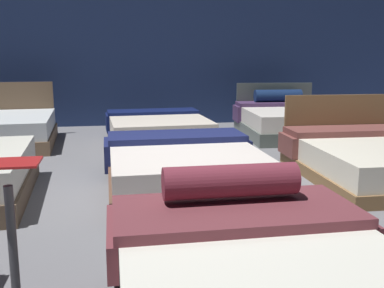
{
  "coord_description": "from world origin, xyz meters",
  "views": [
    {
      "loc": [
        -0.72,
        -4.57,
        1.43
      ],
      "look_at": [
        0.22,
        0.68,
        0.39
      ],
      "focal_mm": 42.73,
      "sensor_mm": 36.0,
      "label": 1
    }
  ],
  "objects": [
    {
      "name": "ground_plane",
      "position": [
        0.0,
        0.0,
        -0.01
      ],
      "size": [
        18.0,
        18.0,
        0.02
      ],
      "primitive_type": "cube",
      "color": "slate"
    },
    {
      "name": "showroom_back_wall",
      "position": [
        0.0,
        4.95,
        1.75
      ],
      "size": [
        18.0,
        0.06,
        3.5
      ],
      "primitive_type": "cube",
      "color": "navy",
      "rests_on": "ground_plane"
    },
    {
      "name": "bed_4",
      "position": [
        0.06,
        0.25,
        0.22
      ],
      "size": [
        1.74,
        2.03,
        0.49
      ],
      "rotation": [
        0.0,
        0.0,
        0.01
      ],
      "color": "brown",
      "rests_on": "ground_plane"
    },
    {
      "name": "bed_5",
      "position": [
        2.28,
        0.24,
        0.22
      ],
      "size": [
        1.66,
        2.17,
        0.9
      ],
      "rotation": [
        0.0,
        0.0,
        -0.03
      ],
      "color": "brown",
      "rests_on": "ground_plane"
    },
    {
      "name": "bed_6",
      "position": [
        -2.38,
        3.07,
        0.24
      ],
      "size": [
        1.54,
        2.03,
        0.96
      ],
      "rotation": [
        0.0,
        0.0,
        0.05
      ],
      "color": "brown",
      "rests_on": "ground_plane"
    },
    {
      "name": "bed_7",
      "position": [
        0.06,
        3.1,
        0.2
      ],
      "size": [
        1.76,
        2.02,
        0.44
      ],
      "rotation": [
        0.0,
        0.0,
        0.05
      ],
      "color": "black",
      "rests_on": "ground_plane"
    },
    {
      "name": "bed_8",
      "position": [
        2.4,
        3.11,
        0.27
      ],
      "size": [
        1.75,
        2.05,
        0.9
      ],
      "rotation": [
        0.0,
        0.0,
        -0.06
      ],
      "color": "#515B54",
      "rests_on": "ground_plane"
    }
  ]
}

